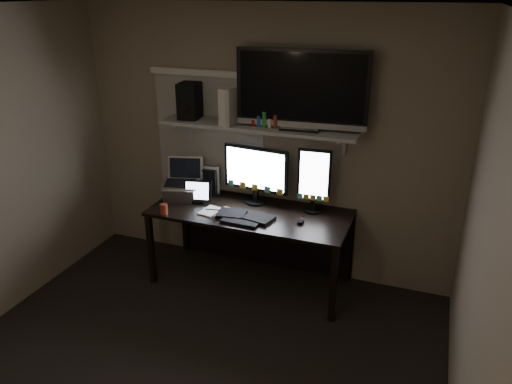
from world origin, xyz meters
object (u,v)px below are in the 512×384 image
at_px(desk, 255,223).
at_px(monitor_landscape, 256,175).
at_px(cup, 164,209).
at_px(laptop, 180,180).
at_px(tv, 302,90).
at_px(game_console, 232,105).
at_px(mouse, 300,221).
at_px(keyboard, 245,216).
at_px(speaker, 190,101).
at_px(monitor_portrait, 314,181).
at_px(tablet, 198,192).

bearing_deg(desk, monitor_landscape, 103.29).
bearing_deg(cup, laptop, 94.10).
bearing_deg(laptop, tv, -8.18).
bearing_deg(game_console, mouse, -2.24).
xyz_separation_m(keyboard, speaker, (-0.68, 0.35, 0.90)).
bearing_deg(monitor_landscape, game_console, -168.21).
bearing_deg(monitor_portrait, monitor_landscape, 175.81).
distance_m(laptop, game_console, 0.88).
height_order(tablet, game_console, game_console).
relative_size(desk, game_console, 5.62).
xyz_separation_m(cup, tv, (1.09, 0.53, 1.04)).
height_order(desk, laptop, laptop).
bearing_deg(mouse, tv, 101.77).
bearing_deg(game_console, laptop, -145.84).
distance_m(monitor_landscape, tablet, 0.56).
height_order(monitor_landscape, monitor_portrait, monitor_portrait).
distance_m(keyboard, tablet, 0.56).
relative_size(cup, tv, 0.09).
distance_m(desk, keyboard, 0.33).
height_order(monitor_landscape, laptop, monitor_landscape).
height_order(desk, tv, tv).
bearing_deg(monitor_landscape, laptop, -160.42).
xyz_separation_m(monitor_portrait, speaker, (-1.20, 0.01, 0.62)).
height_order(laptop, game_console, game_console).
xyz_separation_m(monitor_landscape, laptop, (-0.70, -0.17, -0.09)).
relative_size(tv, speaker, 3.41).
height_order(monitor_portrait, cup, monitor_portrait).
relative_size(monitor_portrait, keyboard, 1.16).
distance_m(tv, game_console, 0.65).
bearing_deg(cup, tablet, 62.52).
relative_size(cup, game_console, 0.30).
bearing_deg(monitor_landscape, tablet, -152.39).
xyz_separation_m(monitor_portrait, game_console, (-0.77, -0.01, 0.61)).
relative_size(keyboard, game_console, 1.60).
relative_size(monitor_portrait, tablet, 2.31).
xyz_separation_m(desk, game_console, (-0.24, 0.06, 1.09)).
xyz_separation_m(laptop, cup, (0.03, -0.36, -0.14)).
bearing_deg(tablet, speaker, 113.03).
bearing_deg(desk, tablet, -167.82).
bearing_deg(laptop, game_console, 0.25).
distance_m(cup, tv, 1.59).
bearing_deg(tv, desk, -172.57).
bearing_deg(desk, laptop, -173.47).
xyz_separation_m(tablet, laptop, (-0.20, 0.03, 0.08)).
height_order(desk, game_console, game_console).
bearing_deg(keyboard, cup, -163.39).
bearing_deg(monitor_landscape, speaker, -174.21).
distance_m(tablet, tv, 1.35).
distance_m(monitor_landscape, monitor_portrait, 0.55).
height_order(mouse, laptop, laptop).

